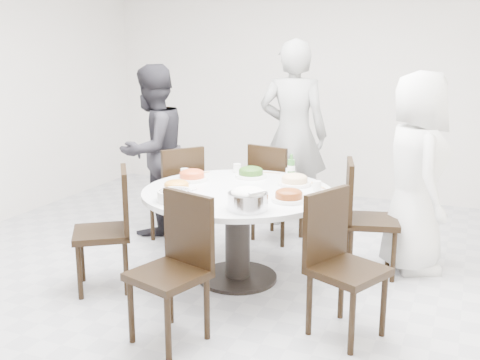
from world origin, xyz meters
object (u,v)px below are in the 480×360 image
at_px(chair_se, 348,267).
at_px(diner_right, 416,173).
at_px(chair_nw, 175,195).
at_px(chair_s, 168,272).
at_px(diner_middle, 293,135).
at_px(diner_left, 153,150).
at_px(chair_sw, 101,230).
at_px(beverage_bottle, 291,166).
at_px(dining_table, 238,235).
at_px(chair_n, 278,192).
at_px(chair_ne, 372,218).
at_px(soup_bowl, 175,196).
at_px(rice_bowl, 248,201).

xyz_separation_m(chair_se, diner_right, (0.26, 1.36, 0.36)).
xyz_separation_m(chair_nw, chair_s, (0.87, -1.65, 0.00)).
relative_size(diner_middle, diner_left, 1.14).
bearing_deg(chair_s, chair_se, 43.19).
height_order(chair_sw, beverage_bottle, beverage_bottle).
bearing_deg(chair_se, beverage_bottle, 58.51).
xyz_separation_m(dining_table, chair_n, (-0.03, 1.06, 0.10)).
bearing_deg(chair_nw, chair_ne, 124.33).
height_order(diner_middle, diner_left, diner_middle).
xyz_separation_m(chair_s, soup_bowl, (-0.28, 0.60, 0.31)).
height_order(chair_sw, diner_left, diner_left).
bearing_deg(beverage_bottle, chair_n, 119.62).
height_order(chair_ne, soup_bowl, chair_ne).
relative_size(diner_middle, rice_bowl, 6.86).
height_order(chair_n, diner_middle, diner_middle).
relative_size(chair_s, diner_right, 0.57).
xyz_separation_m(chair_se, diner_middle, (-1.04, 2.11, 0.49)).
xyz_separation_m(dining_table, chair_sw, (-0.90, -0.56, 0.10)).
xyz_separation_m(diner_right, diner_middle, (-1.30, 0.75, 0.13)).
bearing_deg(chair_s, chair_ne, 75.67).
xyz_separation_m(chair_s, diner_left, (-1.23, 1.87, 0.37)).
distance_m(diner_left, soup_bowl, 1.59).
height_order(chair_ne, diner_left, diner_left).
height_order(dining_table, chair_ne, chair_ne).
bearing_deg(chair_n, chair_ne, 166.58).
bearing_deg(chair_nw, chair_s, 63.21).
bearing_deg(rice_bowl, chair_ne, 55.91).
distance_m(chair_nw, chair_se, 2.22).
xyz_separation_m(dining_table, rice_bowl, (0.28, -0.47, 0.44)).
relative_size(diner_left, rice_bowl, 6.00).
xyz_separation_m(chair_ne, chair_sw, (-1.86, -1.11, 0.00)).
relative_size(dining_table, soup_bowl, 5.80).
relative_size(chair_ne, rice_bowl, 3.39).
xyz_separation_m(chair_nw, diner_right, (2.16, 0.21, 0.36)).
xyz_separation_m(chair_se, diner_left, (-2.26, 1.37, 0.37)).
height_order(chair_sw, rice_bowl, chair_sw).
bearing_deg(dining_table, chair_n, 91.43).
bearing_deg(diner_right, diner_middle, 37.46).
distance_m(chair_sw, diner_right, 2.58).
height_order(chair_ne, chair_se, same).
bearing_deg(chair_nw, chair_sw, 35.08).
bearing_deg(diner_middle, rice_bowl, 92.06).
distance_m(chair_n, soup_bowl, 1.58).
height_order(chair_n, chair_nw, same).
xyz_separation_m(diner_left, beverage_bottle, (1.52, -0.26, 0.02)).
distance_m(chair_sw, diner_middle, 2.33).
height_order(chair_s, chair_se, same).
relative_size(chair_sw, soup_bowl, 3.68).
relative_size(chair_n, chair_nw, 1.00).
xyz_separation_m(diner_middle, soup_bowl, (-0.26, -2.01, -0.17)).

